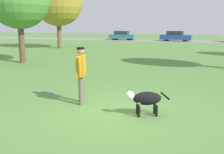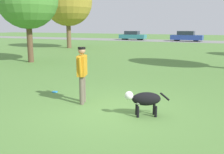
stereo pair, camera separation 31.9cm
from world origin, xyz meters
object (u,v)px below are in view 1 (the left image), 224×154
at_px(parked_car_blue, 176,36).
at_px(parked_car_teal, 122,35).
at_px(person, 81,70).
at_px(dog, 145,99).
at_px(frisbee, 52,93).
at_px(tree_far_left, 58,1).

bearing_deg(parked_car_blue, parked_car_teal, -179.23).
relative_size(person, parked_car_teal, 0.41).
bearing_deg(person, dog, 61.63).
distance_m(parked_car_teal, parked_car_blue, 8.19).
xyz_separation_m(person, parked_car_blue, (-1.28, 32.24, -0.29)).
bearing_deg(frisbee, parked_car_blue, 89.55).
height_order(dog, tree_far_left, tree_far_left).
bearing_deg(frisbee, dog, -17.77).
xyz_separation_m(tree_far_left, parked_car_blue, (9.42, 16.00, -3.84)).
xyz_separation_m(dog, parked_car_teal, (-11.45, 32.89, 0.24)).
xyz_separation_m(person, tree_far_left, (-10.71, 16.23, 3.55)).
relative_size(person, frisbee, 7.95).
relative_size(person, tree_far_left, 0.24).
height_order(frisbee, parked_car_teal, parked_car_teal).
xyz_separation_m(dog, frisbee, (-3.51, 1.13, -0.43)).
bearing_deg(tree_far_left, parked_car_teal, 85.64).
distance_m(tree_far_left, parked_car_blue, 18.96).
height_order(parked_car_teal, parked_car_blue, parked_car_blue).
height_order(person, tree_far_left, tree_far_left).
bearing_deg(parked_car_teal, tree_far_left, -95.96).
height_order(person, dog, person).
height_order(dog, frisbee, dog).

